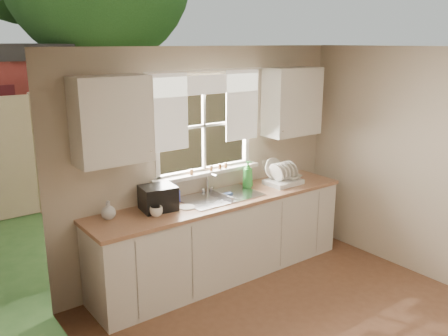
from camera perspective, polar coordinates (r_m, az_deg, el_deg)
room_walls at (r=3.84m, az=15.60°, el=-5.49°), size 3.62×4.02×2.50m
ceiling at (r=3.65m, az=16.19°, el=13.71°), size 3.60×4.00×0.02m
window at (r=5.23m, az=-2.31°, el=3.29°), size 1.38×0.16×1.06m
curtains at (r=5.12m, az=-2.03°, el=8.12°), size 1.50×0.03×0.81m
base_cabinets at (r=5.30m, az=-0.20°, el=-8.48°), size 3.00×0.62×0.87m
countertop at (r=5.13m, az=-0.20°, el=-3.81°), size 3.04×0.65×0.04m
upper_cabinet_left at (r=4.46m, az=-13.35°, el=5.63°), size 0.70×0.33×0.80m
upper_cabinet_right at (r=5.77m, az=8.21°, el=7.92°), size 0.70×0.33×0.80m
wall_outlet at (r=5.84m, az=4.94°, el=0.41°), size 0.08×0.01×0.12m
sill_jars at (r=5.28m, az=-1.41°, el=0.01°), size 0.50×0.04×0.06m
sink at (r=5.17m, az=-0.41°, el=-4.27°), size 0.88×0.52×0.40m
dish_rack at (r=5.64m, az=7.07°, el=-1.12°), size 0.41×0.32×0.30m
bowl at (r=5.68m, az=8.24°, el=-1.06°), size 0.21×0.21×0.05m
soap_bottle_a at (r=5.45m, az=2.87°, el=-0.77°), size 0.16×0.16×0.31m
soap_bottle_b at (r=5.02m, az=-5.83°, el=-2.99°), size 0.11×0.11×0.19m
soap_bottle_c at (r=4.64m, az=-13.75°, el=-4.91°), size 0.17×0.17×0.18m
saucer at (r=4.84m, az=-4.52°, el=-4.72°), size 0.17×0.17×0.01m
cup at (r=4.63m, az=-8.15°, el=-5.19°), size 0.16×0.16×0.10m
black_appliance at (r=4.79m, az=-7.93°, el=-3.58°), size 0.37×0.34×0.25m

